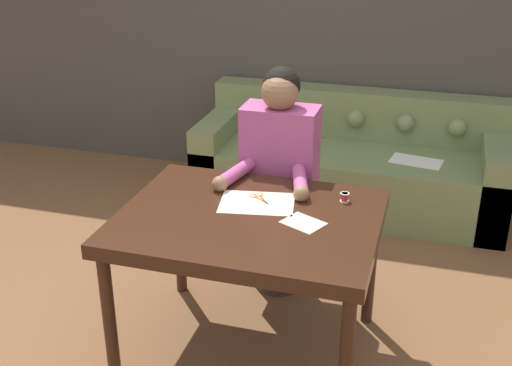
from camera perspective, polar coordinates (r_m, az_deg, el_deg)
name	(u,v)px	position (r m, az deg, el deg)	size (l,w,h in m)	color
ground_plane	(224,350)	(3.37, -2.83, -14.58)	(16.00, 16.00, 0.00)	brown
wall_back	(323,16)	(4.95, 5.94, 14.58)	(8.00, 0.06, 2.60)	#474238
dining_table	(249,230)	(2.99, -0.63, -4.18)	(1.20, 0.94, 0.76)	#381E11
couch	(350,165)	(4.78, 8.37, 1.55)	(2.20, 0.83, 0.80)	olive
person	(279,183)	(3.54, 2.05, -0.02)	(0.50, 0.59, 1.31)	#33281E
pattern_paper_main	(257,203)	(3.07, 0.09, -1.79)	(0.39, 0.31, 0.00)	beige
pattern_paper_offcut	(303,223)	(2.89, 4.22, -3.57)	(0.22, 0.20, 0.00)	beige
scissors	(262,200)	(3.09, 0.55, -1.53)	(0.22, 0.21, 0.01)	silver
thread_spool	(345,197)	(3.11, 7.88, -1.26)	(0.04, 0.04, 0.05)	red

